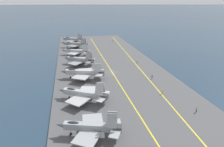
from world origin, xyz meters
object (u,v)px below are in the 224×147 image
object	(u,v)px
parked_jet_fifth	(79,60)
crew_red_vest	(112,40)
parked_jet_fourth	(83,72)
crew_white_vest	(137,61)
parked_jet_sixth	(76,51)
crew_yellow_vest	(162,91)
parked_jet_second	(90,127)
crew_green_vest	(197,109)
crew_blue_vest	(152,77)
parked_jet_seventh	(75,44)
parked_jet_third	(84,93)
parked_jet_eighth	(73,39)

from	to	relation	value
parked_jet_fifth	crew_red_vest	xyz separation A→B (m)	(48.17, -26.82, -1.45)
parked_jet_fourth	crew_white_vest	distance (m)	31.16
parked_jet_sixth	crew_yellow_vest	xyz separation A→B (m)	(-54.25, -25.34, -1.43)
parked_jet_second	crew_green_vest	bearing A→B (deg)	-82.53
crew_green_vest	crew_blue_vest	distance (m)	25.53
parked_jet_fifth	crew_green_vest	world-z (taller)	parked_jet_fifth
parked_jet_sixth	parked_jet_second	bearing A→B (deg)	179.82
parked_jet_seventh	crew_green_vest	distance (m)	89.32
parked_jet_second	parked_jet_seventh	world-z (taller)	parked_jet_second
crew_yellow_vest	crew_white_vest	distance (m)	34.00
crew_white_vest	crew_blue_vest	bearing A→B (deg)	176.68
parked_jet_fifth	parked_jet_seventh	bearing A→B (deg)	0.50
parked_jet_third	crew_green_vest	world-z (taller)	parked_jet_third
crew_red_vest	crew_green_vest	size ratio (longest dim) A/B	1.06
parked_jet_fifth	parked_jet_seventh	distance (m)	34.42
parked_jet_seventh	crew_white_vest	xyz separation A→B (m)	(-38.04, -28.12, -1.69)
parked_jet_second	parked_jet_eighth	bearing A→B (deg)	0.13
parked_jet_fourth	crew_white_vest	xyz separation A→B (m)	(14.69, -27.44, -1.64)
parked_jet_seventh	crew_blue_vest	size ratio (longest dim) A/B	9.34
parked_jet_fifth	crew_red_vest	size ratio (longest dim) A/B	8.38
crew_red_vest	crew_white_vest	world-z (taller)	crew_red_vest
parked_jet_fourth	crew_white_vest	world-z (taller)	parked_jet_fourth
parked_jet_third	parked_jet_fifth	xyz separation A→B (m)	(36.37, -0.94, 0.06)
parked_jet_eighth	crew_white_vest	bearing A→B (deg)	-152.28
parked_jet_third	parked_jet_sixth	distance (m)	53.13
parked_jet_fourth	crew_white_vest	size ratio (longest dim) A/B	9.93
parked_jet_second	parked_jet_sixth	xyz separation A→B (m)	(70.64, -0.22, -0.16)
parked_jet_third	parked_jet_eighth	distance (m)	87.82
parked_jet_fifth	parked_jet_sixth	bearing A→B (deg)	2.26
crew_green_vest	parked_jet_third	bearing A→B (deg)	65.53
parked_jet_second	parked_jet_fourth	world-z (taller)	parked_jet_second
parked_jet_fourth	parked_jet_seventh	bearing A→B (deg)	0.75
crew_green_vest	parked_jet_second	bearing A→B (deg)	97.47
crew_white_vest	parked_jet_eighth	bearing A→B (deg)	27.72
crew_yellow_vest	crew_blue_vest	distance (m)	13.08
parked_jet_second	parked_jet_seventh	size ratio (longest dim) A/B	0.89
parked_jet_sixth	crew_white_vest	world-z (taller)	parked_jet_sixth
parked_jet_fifth	parked_jet_eighth	world-z (taller)	parked_jet_fifth
crew_white_vest	parked_jet_third	bearing A→B (deg)	138.71
parked_jet_second	parked_jet_fourth	distance (m)	35.58
parked_jet_eighth	crew_blue_vest	distance (m)	80.91
parked_jet_second	parked_jet_sixth	bearing A→B (deg)	-0.18
parked_jet_fourth	parked_jet_eighth	xyz separation A→B (m)	(69.77, 1.51, -0.26)
crew_blue_vest	crew_red_vest	bearing A→B (deg)	-0.17
crew_white_vest	crew_red_vest	bearing A→B (deg)	1.10
parked_jet_fourth	crew_yellow_vest	distance (m)	30.99
crew_blue_vest	parked_jet_sixth	bearing A→B (deg)	33.43
parked_jet_sixth	parked_jet_seventh	world-z (taller)	parked_jet_seventh
crew_yellow_vest	crew_white_vest	xyz separation A→B (m)	(33.86, -3.14, -0.01)
parked_jet_third	parked_jet_eighth	size ratio (longest dim) A/B	1.01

